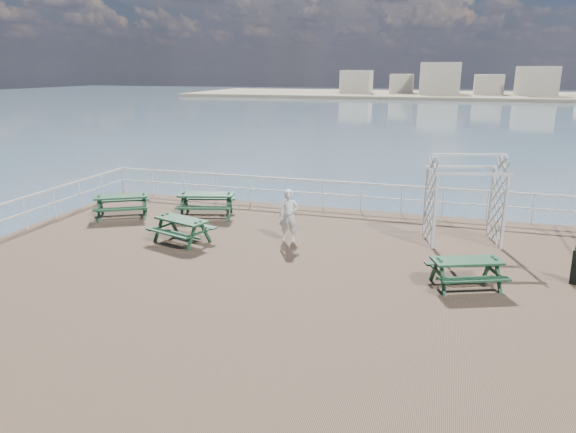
# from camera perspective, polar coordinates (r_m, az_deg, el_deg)

# --- Properties ---
(ground) EXTENTS (18.00, 14.00, 0.30)m
(ground) POSITION_cam_1_polar(r_m,az_deg,el_deg) (13.57, -2.82, -6.88)
(ground) COLOR brown
(ground) RESTS_ON ground
(sea_backdrop) EXTENTS (300.00, 300.00, 9.20)m
(sea_backdrop) POSITION_cam_1_polar(r_m,az_deg,el_deg) (146.16, 20.69, 12.87)
(sea_backdrop) COLOR #3A5362
(sea_backdrop) RESTS_ON ground
(railing) EXTENTS (17.77, 13.76, 1.10)m
(railing) POSITION_cam_1_polar(r_m,az_deg,el_deg) (15.56, 0.06, 0.16)
(railing) COLOR silver
(railing) RESTS_ON ground
(picnic_table_a) EXTENTS (2.33, 2.19, 0.90)m
(picnic_table_a) POSITION_cam_1_polar(r_m,az_deg,el_deg) (19.32, -17.97, 1.61)
(picnic_table_a) COLOR #12331F
(picnic_table_a) RESTS_ON ground
(picnic_table_b) EXTENTS (2.30, 2.04, 0.95)m
(picnic_table_b) POSITION_cam_1_polar(r_m,az_deg,el_deg) (18.68, -9.05, 1.84)
(picnic_table_b) COLOR #12331F
(picnic_table_b) RESTS_ON ground
(picnic_table_c) EXTENTS (2.02, 1.84, 0.80)m
(picnic_table_c) POSITION_cam_1_polar(r_m,az_deg,el_deg) (13.23, 19.21, -5.33)
(picnic_table_c) COLOR #12331F
(picnic_table_c) RESTS_ON ground
(picnic_table_d) EXTENTS (2.06, 1.85, 0.84)m
(picnic_table_d) POSITION_cam_1_polar(r_m,az_deg,el_deg) (16.05, -11.74, -0.94)
(picnic_table_d) COLOR #12331F
(picnic_table_d) RESTS_ON ground
(trellis_arbor) EXTENTS (2.45, 1.74, 2.75)m
(trellis_arbor) POSITION_cam_1_polar(r_m,az_deg,el_deg) (16.35, 18.98, 1.33)
(trellis_arbor) COLOR silver
(trellis_arbor) RESTS_ON ground
(person) EXTENTS (0.65, 0.47, 1.63)m
(person) POSITION_cam_1_polar(r_m,az_deg,el_deg) (15.71, 0.09, 0.10)
(person) COLOR silver
(person) RESTS_ON ground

